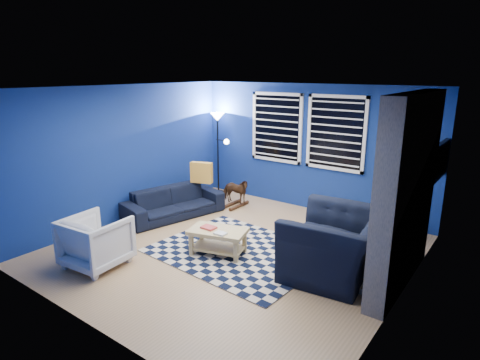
# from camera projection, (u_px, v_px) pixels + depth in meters

# --- Properties ---
(floor) EXTENTS (5.00, 5.00, 0.00)m
(floor) POSITION_uv_depth(u_px,v_px,m) (234.00, 250.00, 6.34)
(floor) COLOR tan
(floor) RESTS_ON ground
(ceiling) EXTENTS (5.00, 5.00, 0.00)m
(ceiling) POSITION_uv_depth(u_px,v_px,m) (233.00, 88.00, 5.68)
(ceiling) COLOR white
(ceiling) RESTS_ON wall_back
(wall_back) EXTENTS (5.00, 0.00, 5.00)m
(wall_back) POSITION_uv_depth(u_px,v_px,m) (309.00, 148.00, 7.96)
(wall_back) COLOR navy
(wall_back) RESTS_ON floor
(wall_left) EXTENTS (0.00, 5.00, 5.00)m
(wall_left) POSITION_uv_depth(u_px,v_px,m) (126.00, 153.00, 7.44)
(wall_left) COLOR navy
(wall_left) RESTS_ON floor
(wall_right) EXTENTS (0.00, 5.00, 5.00)m
(wall_right) POSITION_uv_depth(u_px,v_px,m) (407.00, 205.00, 4.59)
(wall_right) COLOR navy
(wall_right) RESTS_ON floor
(fireplace) EXTENTS (0.65, 2.00, 2.50)m
(fireplace) POSITION_uv_depth(u_px,v_px,m) (405.00, 197.00, 5.07)
(fireplace) COLOR gray
(fireplace) RESTS_ON floor
(window_left) EXTENTS (1.17, 0.06, 1.42)m
(window_left) POSITION_uv_depth(u_px,v_px,m) (276.00, 128.00, 8.26)
(window_left) COLOR black
(window_left) RESTS_ON wall_back
(window_right) EXTENTS (1.17, 0.06, 1.42)m
(window_right) POSITION_uv_depth(u_px,v_px,m) (336.00, 133.00, 7.52)
(window_right) COLOR black
(window_right) RESTS_ON wall_back
(tv) EXTENTS (0.07, 1.00, 0.58)m
(tv) POSITION_uv_depth(u_px,v_px,m) (439.00, 161.00, 6.13)
(tv) COLOR black
(tv) RESTS_ON wall_right
(rug) EXTENTS (2.62, 2.15, 0.02)m
(rug) POSITION_uv_depth(u_px,v_px,m) (239.00, 251.00, 6.27)
(rug) COLOR black
(rug) RESTS_ON floor
(sofa) EXTENTS (2.04, 1.19, 0.56)m
(sofa) POSITION_uv_depth(u_px,v_px,m) (174.00, 203.00, 7.72)
(sofa) COLOR black
(sofa) RESTS_ON floor
(armchair_big) EXTENTS (1.51, 1.36, 0.90)m
(armchair_big) POSITION_uv_depth(u_px,v_px,m) (335.00, 244.00, 5.47)
(armchair_big) COLOR black
(armchair_big) RESTS_ON floor
(armchair_bent) EXTENTS (0.87, 0.89, 0.74)m
(armchair_bent) POSITION_uv_depth(u_px,v_px,m) (96.00, 241.00, 5.75)
(armchair_bent) COLOR gray
(armchair_bent) RESTS_ON floor
(rocking_horse) EXTENTS (0.38, 0.67, 0.53)m
(rocking_horse) POSITION_uv_depth(u_px,v_px,m) (235.00, 191.00, 8.26)
(rocking_horse) COLOR #482B17
(rocking_horse) RESTS_ON floor
(coffee_table) EXTENTS (0.96, 0.72, 0.43)m
(coffee_table) POSITION_uv_depth(u_px,v_px,m) (218.00, 236.00, 6.11)
(coffee_table) COLOR tan
(coffee_table) RESTS_ON rug
(cabinet) EXTENTS (0.60, 0.47, 0.53)m
(cabinet) POSITION_uv_depth(u_px,v_px,m) (391.00, 222.00, 6.84)
(cabinet) COLOR tan
(cabinet) RESTS_ON floor
(floor_lamp) EXTENTS (0.50, 0.31, 1.83)m
(floor_lamp) POSITION_uv_depth(u_px,v_px,m) (218.00, 128.00, 8.91)
(floor_lamp) COLOR black
(floor_lamp) RESTS_ON floor
(throw_pillow) EXTENTS (0.46, 0.27, 0.42)m
(throw_pillow) POSITION_uv_depth(u_px,v_px,m) (201.00, 173.00, 8.01)
(throw_pillow) COLOR gold
(throw_pillow) RESTS_ON sofa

